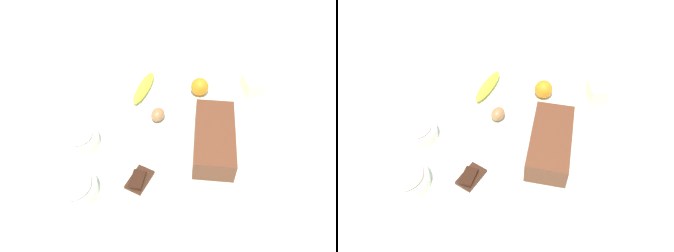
# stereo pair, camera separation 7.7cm
# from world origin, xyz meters

# --- Properties ---
(ground_plane) EXTENTS (2.40, 2.40, 0.02)m
(ground_plane) POSITION_xyz_m (0.00, 0.00, -0.01)
(ground_plane) COLOR silver
(loaf_pan) EXTENTS (0.29, 0.16, 0.08)m
(loaf_pan) POSITION_xyz_m (0.02, 0.16, 0.04)
(loaf_pan) COLOR brown
(loaf_pan) RESTS_ON ground_plane
(flour_bowl) EXTENTS (0.14, 0.14, 0.07)m
(flour_bowl) POSITION_xyz_m (0.29, -0.23, 0.03)
(flour_bowl) COLOR silver
(flour_bowl) RESTS_ON ground_plane
(sugar_bowl) EXTENTS (0.13, 0.13, 0.06)m
(sugar_bowl) POSITION_xyz_m (0.10, -0.28, 0.03)
(sugar_bowl) COLOR silver
(sugar_bowl) RESTS_ON ground_plane
(banana) EXTENTS (0.19, 0.07, 0.04)m
(banana) POSITION_xyz_m (-0.20, -0.14, 0.02)
(banana) COLOR yellow
(banana) RESTS_ON ground_plane
(orange_fruit) EXTENTS (0.07, 0.07, 0.07)m
(orange_fruit) POSITION_xyz_m (-0.23, 0.08, 0.03)
(orange_fruit) COLOR orange
(orange_fruit) RESTS_ON ground_plane
(butter_block) EXTENTS (0.11, 0.09, 0.06)m
(butter_block) POSITION_xyz_m (-0.28, 0.28, 0.03)
(butter_block) COLOR #F4EDB2
(butter_block) RESTS_ON ground_plane
(egg_near_butter) EXTENTS (0.07, 0.06, 0.05)m
(egg_near_butter) POSITION_xyz_m (-0.06, -0.05, 0.02)
(egg_near_butter) COLOR #AA7345
(egg_near_butter) RESTS_ON ground_plane
(chocolate_plate) EXTENTS (0.13, 0.13, 0.03)m
(chocolate_plate) POSITION_xyz_m (0.21, -0.05, 0.01)
(chocolate_plate) COLOR silver
(chocolate_plate) RESTS_ON ground_plane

